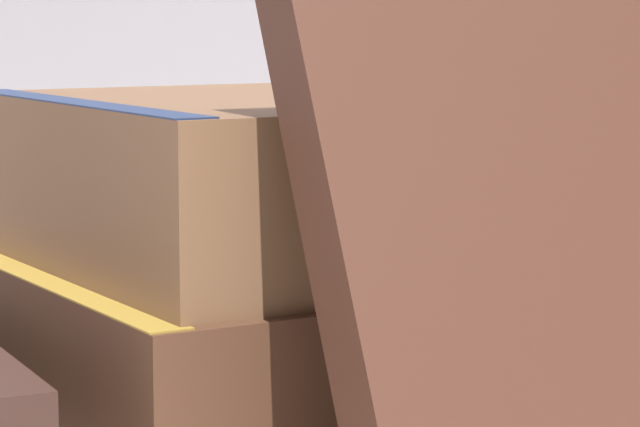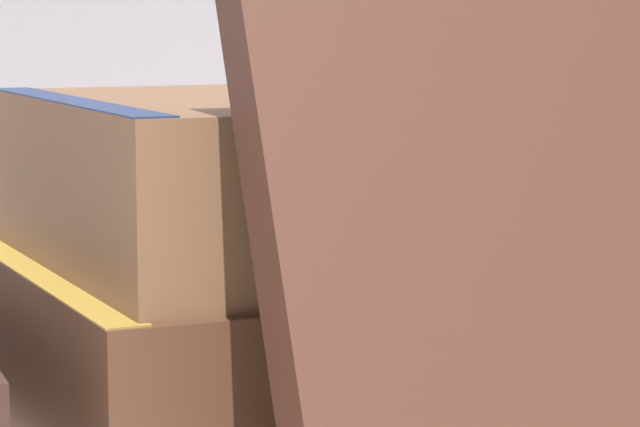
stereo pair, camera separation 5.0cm
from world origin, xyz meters
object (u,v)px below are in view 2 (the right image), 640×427
at_px(book_leaning_front, 496,242).
at_px(pocket_watch, 377,84).
at_px(book_flat_top, 314,176).
at_px(book_flat_bottom, 305,334).

height_order(book_leaning_front, pocket_watch, book_leaning_front).
xyz_separation_m(book_flat_top, book_leaning_front, (0.00, -0.12, -0.00)).
distance_m(book_flat_top, pocket_watch, 0.04).
relative_size(book_leaning_front, pocket_watch, 3.10).
distance_m(book_flat_top, book_leaning_front, 0.12).
height_order(book_flat_bottom, pocket_watch, pocket_watch).
relative_size(book_flat_top, pocket_watch, 3.71).
distance_m(book_leaning_front, pocket_watch, 0.13).
bearing_deg(book_leaning_front, book_flat_bottom, 91.33).
relative_size(book_flat_top, book_leaning_front, 1.20).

